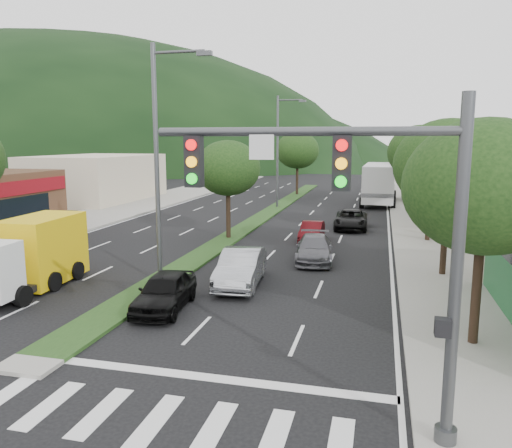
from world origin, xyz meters
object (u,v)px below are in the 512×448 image
(tree_r_e, at_px, (412,153))
(car_queue_d, at_px, (351,219))
(traffic_signal, at_px, (374,218))
(motorhome, at_px, (379,183))
(tree_r_a, at_px, (484,187))
(tree_r_c, at_px, (432,164))
(streetlight_near, at_px, (161,153))
(sedan_silver, at_px, (241,268))
(tree_med_near, at_px, (228,168))
(car_queue_a, at_px, (165,291))
(tree_med_far, at_px, (297,150))
(tree_r_d, at_px, (420,152))
(car_queue_c, at_px, (312,232))
(car_queue_b, at_px, (314,248))
(box_truck, at_px, (33,256))
(tree_r_b, at_px, (449,165))
(streetlight_mid, at_px, (280,146))

(tree_r_e, height_order, car_queue_d, tree_r_e)
(traffic_signal, bearing_deg, motorhome, 90.04)
(tree_r_a, xyz_separation_m, tree_r_e, (0.00, 36.00, 0.07))
(tree_r_c, bearing_deg, tree_r_a, -90.00)
(streetlight_near, relative_size, sedan_silver, 2.15)
(tree_med_near, relative_size, car_queue_d, 1.26)
(tree_r_c, xyz_separation_m, car_queue_a, (-10.37, -15.11, -4.06))
(tree_r_c, distance_m, tree_med_far, 26.83)
(sedan_silver, xyz_separation_m, car_queue_a, (-1.87, -3.63, -0.08))
(tree_r_d, relative_size, streetlight_near, 0.72)
(tree_r_c, bearing_deg, car_queue_d, 142.84)
(car_queue_c, height_order, motorhome, motorhome)
(car_queue_b, bearing_deg, car_queue_a, -122.68)
(car_queue_a, bearing_deg, motorhome, 71.72)
(tree_r_e, xyz_separation_m, box_truck, (-16.77, -33.98, -3.51))
(streetlight_near, distance_m, car_queue_d, 17.82)
(traffic_signal, xyz_separation_m, tree_r_d, (2.97, 31.54, 0.54))
(tree_r_b, xyz_separation_m, motorhome, (-3.00, 26.20, -3.00))
(car_queue_a, xyz_separation_m, car_queue_d, (5.59, 18.74, -0.02))
(tree_r_a, height_order, tree_r_d, tree_r_d)
(tree_r_e, height_order, box_truck, tree_r_e)
(tree_r_d, relative_size, car_queue_b, 1.60)
(tree_med_near, bearing_deg, car_queue_c, 6.92)
(traffic_signal, distance_m, car_queue_a, 10.57)
(car_queue_d, bearing_deg, car_queue_c, -113.69)
(traffic_signal, bearing_deg, tree_med_near, 114.80)
(streetlight_near, distance_m, streetlight_mid, 25.00)
(tree_r_a, distance_m, tree_r_e, 36.00)
(tree_med_near, relative_size, motorhome, 0.60)
(tree_r_a, relative_size, box_truck, 1.10)
(tree_med_far, distance_m, car_queue_a, 39.39)
(tree_r_e, bearing_deg, tree_r_d, -90.00)
(tree_r_c, height_order, car_queue_d, tree_r_c)
(tree_r_d, height_order, sedan_silver, tree_r_d)
(car_queue_c, bearing_deg, tree_r_b, -44.86)
(car_queue_b, xyz_separation_m, car_queue_c, (-0.80, 5.00, -0.05))
(tree_r_b, bearing_deg, tree_r_c, 90.00)
(traffic_signal, relative_size, tree_r_d, 0.98)
(tree_med_near, bearing_deg, box_truck, -111.72)
(tree_r_b, height_order, tree_med_near, tree_r_b)
(tree_r_c, distance_m, streetlight_mid, 17.57)
(tree_r_b, relative_size, car_queue_b, 1.55)
(tree_med_near, relative_size, car_queue_c, 1.66)
(streetlight_mid, bearing_deg, tree_r_a, -67.87)
(sedan_silver, distance_m, car_queue_b, 5.67)
(car_queue_b, bearing_deg, tree_med_near, 137.31)
(traffic_signal, bearing_deg, tree_r_a, 61.80)
(tree_med_near, xyz_separation_m, sedan_silver, (3.49, -9.48, -3.66))
(car_queue_d, bearing_deg, motorhome, 81.77)
(tree_r_c, bearing_deg, tree_med_near, -170.54)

